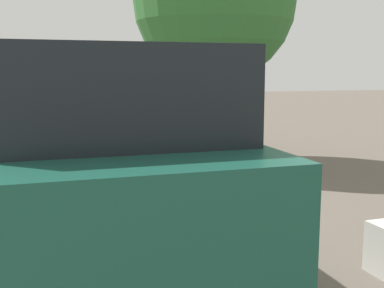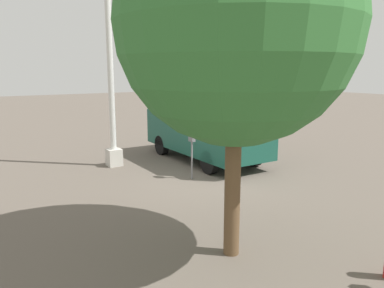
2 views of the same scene
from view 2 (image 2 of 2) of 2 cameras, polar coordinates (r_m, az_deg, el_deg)
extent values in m
plane|color=#60564C|center=(10.75, 2.13, -5.28)|extent=(80.00, 80.00, 0.00)
cylinder|color=gray|center=(10.57, -0.02, -2.50)|extent=(0.05, 0.05, 1.08)
cube|color=slate|center=(10.43, -0.02, 1.09)|extent=(0.20, 0.12, 0.26)
sphere|color=#14662D|center=(10.41, -0.02, 1.91)|extent=(0.11, 0.11, 0.11)
cube|color=beige|center=(12.34, -11.79, -2.01)|extent=(0.44, 0.44, 0.55)
cylinder|color=silver|center=(12.03, -12.43, 13.32)|extent=(0.19, 0.19, 5.98)
cube|color=#195142|center=(12.73, 1.99, 1.86)|extent=(4.96, 2.01, 1.25)
cube|color=black|center=(12.51, 2.34, 6.25)|extent=(3.97, 1.85, 0.72)
cube|color=orange|center=(14.55, -5.47, 1.11)|extent=(0.08, 0.12, 0.20)
cylinder|color=black|center=(13.70, -4.62, -0.15)|extent=(0.71, 0.24, 0.71)
cylinder|color=black|center=(14.57, 1.41, 0.57)|extent=(0.71, 0.24, 0.71)
cylinder|color=black|center=(11.14, 2.70, -2.79)|extent=(0.71, 0.24, 0.71)
cylinder|color=black|center=(12.19, 9.39, -1.70)|extent=(0.71, 0.24, 0.71)
cylinder|color=brown|center=(6.18, 6.19, -6.13)|extent=(0.26, 0.26, 2.44)
sphere|color=#337033|center=(5.94, 6.73, 17.72)|extent=(3.71, 3.71, 3.71)
camera|label=1|loc=(17.10, -5.58, 8.14)|focal=45.00mm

